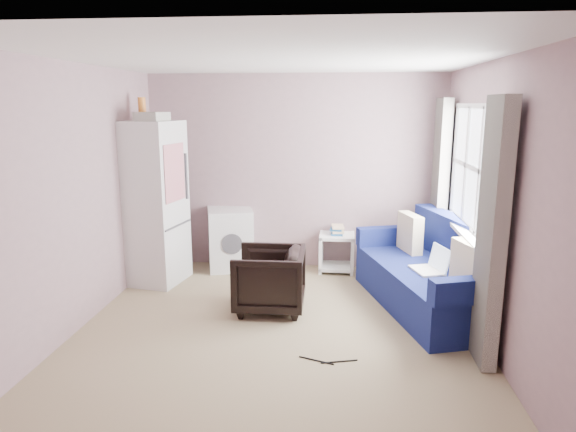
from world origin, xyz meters
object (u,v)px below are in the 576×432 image
object	(u,v)px
sofa	(435,277)
armchair	(269,276)
washing_machine	(230,237)
fridge	(152,202)
side_table	(337,249)

from	to	relation	value
sofa	armchair	bearing A→B (deg)	170.99
armchair	washing_machine	xyz separation A→B (m)	(-0.69, 1.35, 0.05)
armchair	fridge	distance (m)	1.80
armchair	sofa	distance (m)	1.75
armchair	washing_machine	size ratio (longest dim) A/B	0.91
fridge	sofa	size ratio (longest dim) A/B	0.98
fridge	washing_machine	bearing A→B (deg)	45.79
fridge	side_table	xyz separation A→B (m)	(2.20, 0.60, -0.70)
fridge	sofa	xyz separation A→B (m)	(3.23, -0.54, -0.64)
armchair	washing_machine	bearing A→B (deg)	-153.62
side_table	sofa	distance (m)	1.53
side_table	sofa	bearing A→B (deg)	-47.72
washing_machine	side_table	distance (m)	1.39
side_table	washing_machine	bearing A→B (deg)	-179.22
armchair	side_table	size ratio (longest dim) A/B	1.20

